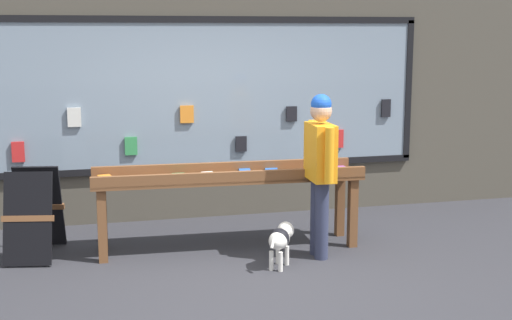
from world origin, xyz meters
TOP-DOWN VIEW (x-y plane):
  - ground_plane at (0.00, 0.00)m, footprint 40.00×40.00m
  - shopfront_facade at (-0.08, 2.39)m, footprint 8.78×0.29m
  - display_table_main at (-0.00, 0.97)m, footprint 2.86×0.72m
  - person_browsing at (0.85, 0.46)m, footprint 0.23×0.66m
  - small_dog at (0.37, 0.24)m, footprint 0.38×0.47m
  - sandwich_board_sign at (-1.99, 1.18)m, footprint 0.61×0.84m

SIDE VIEW (x-z plane):
  - ground_plane at x=0.00m, z-range 0.00..0.00m
  - small_dog at x=0.37m, z-range 0.08..0.49m
  - sandwich_board_sign at x=-1.99m, z-range 0.01..0.92m
  - display_table_main at x=0.00m, z-range 0.27..1.16m
  - person_browsing at x=0.85m, z-range 0.14..1.82m
  - shopfront_facade at x=-0.08m, z-range -0.03..3.76m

